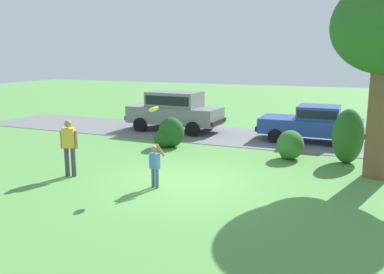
# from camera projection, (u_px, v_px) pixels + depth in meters

# --- Properties ---
(ground_plane) EXTENTS (80.00, 80.00, 0.00)m
(ground_plane) POSITION_uv_depth(u_px,v_px,m) (184.00, 182.00, 11.95)
(ground_plane) COLOR #518E42
(driveway_strip) EXTENTS (28.00, 4.40, 0.02)m
(driveway_strip) POSITION_uv_depth(u_px,v_px,m) (249.00, 137.00, 18.44)
(driveway_strip) COLOR slate
(driveway_strip) RESTS_ON ground
(shrub_near_tree) EXTENTS (1.18, 1.07, 1.21)m
(shrub_near_tree) POSITION_uv_depth(u_px,v_px,m) (169.00, 134.00, 16.41)
(shrub_near_tree) COLOR #1E511C
(shrub_near_tree) RESTS_ON ground
(shrub_centre_left) EXTENTS (0.95, 1.04, 1.03)m
(shrub_centre_left) POSITION_uv_depth(u_px,v_px,m) (290.00, 146.00, 14.52)
(shrub_centre_left) COLOR #33702B
(shrub_centre_left) RESTS_ON ground
(shrub_centre) EXTENTS (1.03, 1.01, 1.87)m
(shrub_centre) POSITION_uv_depth(u_px,v_px,m) (348.00, 136.00, 13.88)
(shrub_centre) COLOR #286023
(shrub_centre) RESTS_ON ground
(parked_sedan) EXTENTS (4.41, 2.12, 1.56)m
(parked_sedan) POSITION_uv_depth(u_px,v_px,m) (313.00, 122.00, 17.38)
(parked_sedan) COLOR #28429E
(parked_sedan) RESTS_ON ground
(parked_suv) EXTENTS (4.75, 2.20, 1.92)m
(parked_suv) POSITION_uv_depth(u_px,v_px,m) (175.00, 109.00, 19.84)
(parked_suv) COLOR gray
(parked_suv) RESTS_ON ground
(child_thrower) EXTENTS (0.47, 0.23, 1.29)m
(child_thrower) POSITION_uv_depth(u_px,v_px,m) (155.00, 163.00, 11.31)
(child_thrower) COLOR #4C608C
(child_thrower) RESTS_ON ground
(frisbee) EXTENTS (0.29, 0.28, 0.22)m
(frisbee) POSITION_uv_depth(u_px,v_px,m) (154.00, 109.00, 11.25)
(frisbee) COLOR yellow
(adult_onlooker) EXTENTS (0.50, 0.33, 1.74)m
(adult_onlooker) POSITION_uv_depth(u_px,v_px,m) (69.00, 145.00, 12.34)
(adult_onlooker) COLOR #3F3F4C
(adult_onlooker) RESTS_ON ground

